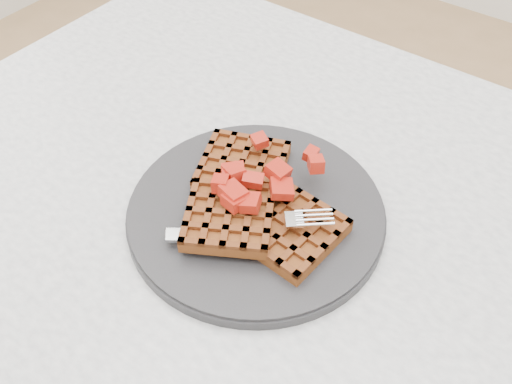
% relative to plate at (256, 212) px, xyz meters
% --- Properties ---
extents(table, '(1.20, 0.80, 0.75)m').
position_rel_plate_xyz_m(table, '(0.12, -0.00, -0.12)').
color(table, white).
rests_on(table, ground).
extents(plate, '(0.28, 0.28, 0.02)m').
position_rel_plate_xyz_m(plate, '(0.00, 0.00, 0.00)').
color(plate, black).
rests_on(plate, table).
extents(waffles, '(0.21, 0.20, 0.03)m').
position_rel_plate_xyz_m(waffles, '(0.00, -0.00, 0.02)').
color(waffles, brown).
rests_on(waffles, plate).
extents(strawberry_pile, '(0.15, 0.15, 0.02)m').
position_rel_plate_xyz_m(strawberry_pile, '(-0.00, -0.00, 0.05)').
color(strawberry_pile, '#920F07').
rests_on(strawberry_pile, waffles).
extents(fork, '(0.15, 0.13, 0.02)m').
position_rel_plate_xyz_m(fork, '(0.03, -0.03, 0.02)').
color(fork, silver).
rests_on(fork, plate).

